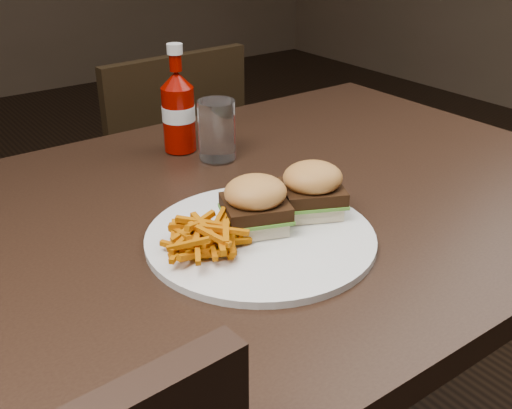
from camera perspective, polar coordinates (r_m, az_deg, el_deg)
dining_table at (r=0.92m, az=-0.54°, el=-0.78°), size 1.20×0.80×0.04m
chair_far at (r=1.68m, az=-10.13°, el=0.70°), size 0.41×0.41×0.04m
plate at (r=0.80m, az=0.42°, el=-3.13°), size 0.31×0.31×0.01m
sandwich_half_a at (r=0.81m, az=-0.05°, el=-1.65°), size 0.10×0.09×0.02m
sandwich_half_b at (r=0.85m, az=5.30°, el=-0.14°), size 0.10×0.10×0.02m
fries_pile at (r=0.76m, az=-4.80°, el=-2.75°), size 0.11×0.11×0.04m
ketchup_bottle at (r=1.09m, az=-7.36°, el=8.07°), size 0.07×0.07×0.12m
tumbler at (r=1.04m, az=-3.76°, el=7.12°), size 0.08×0.08×0.10m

